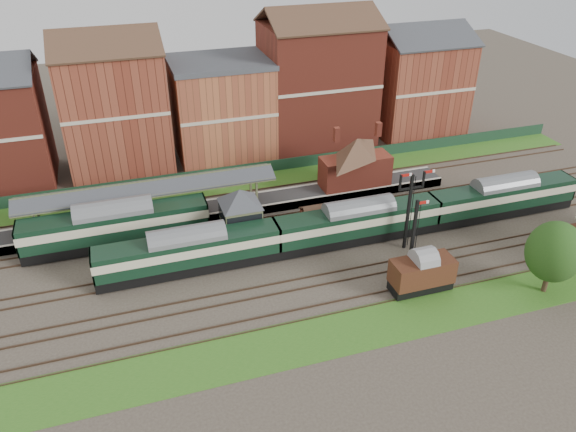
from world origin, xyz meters
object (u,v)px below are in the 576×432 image
object	(u,v)px
dmu_train	(358,222)
goods_van_a	(422,273)
signal_box	(241,215)
platform_railcar	(116,225)
semaphore_bracket	(409,207)

from	to	relation	value
dmu_train	goods_van_a	distance (m)	9.24
signal_box	dmu_train	distance (m)	11.55
dmu_train	platform_railcar	distance (m)	23.65
semaphore_bracket	platform_railcar	xyz separation A→B (m)	(-26.74, 9.00, -2.23)
platform_railcar	semaphore_bracket	bearing A→B (deg)	-18.60
platform_railcar	goods_van_a	distance (m)	29.23
platform_railcar	goods_van_a	size ratio (longest dim) A/B	3.27
dmu_train	goods_van_a	xyz separation A→B (m)	(2.04, -9.00, -0.37)
semaphore_bracket	goods_van_a	xyz separation A→B (m)	(-1.96, -6.50, -2.73)
signal_box	goods_van_a	distance (m)	17.97
signal_box	platform_railcar	xyz separation A→B (m)	(-11.70, 3.25, -0.79)
dmu_train	goods_van_a	bearing A→B (deg)	-77.23
dmu_train	platform_railcar	xyz separation A→B (m)	(-22.74, 6.50, 0.13)
goods_van_a	dmu_train	bearing A→B (deg)	102.77
dmu_train	signal_box	bearing A→B (deg)	163.60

